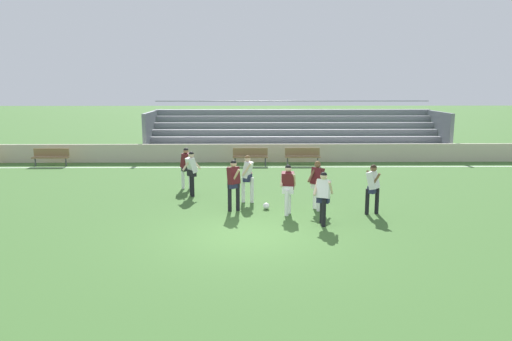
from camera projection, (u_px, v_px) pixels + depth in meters
ground_plane at (248, 235)px, 13.36m from camera, size 160.00×160.00×0.00m
field_line_sideline at (248, 167)px, 24.19m from camera, size 44.00×0.12×0.01m
sideline_wall at (248, 153)px, 25.68m from camera, size 48.00×0.16×0.98m
bleacher_stand at (295, 132)px, 28.47m from camera, size 17.33×4.16×3.11m
bench_centre_sideline at (250, 155)px, 24.60m from camera, size 1.80×0.40×0.90m
bench_near_bin at (51, 155)px, 24.45m from camera, size 1.80×0.40×0.90m
bench_near_wall_gap at (302, 155)px, 24.64m from camera, size 1.80×0.40×0.90m
player_dark_challenging at (288, 185)px, 15.27m from camera, size 0.53×0.50×1.63m
player_dark_on_ball at (234, 181)px, 15.69m from camera, size 0.47×0.69×1.71m
player_white_dropping_back at (373, 185)px, 15.33m from camera, size 0.51×0.67×1.63m
player_white_pressing_high at (323, 194)px, 14.14m from camera, size 0.65×0.49×1.61m
player_dark_wide_right at (186, 164)px, 19.09m from camera, size 0.50×0.70×1.65m
player_dark_wide_left at (317, 181)px, 15.82m from camera, size 0.72×0.49×1.66m
player_white_deep_cover at (192, 170)px, 17.83m from camera, size 0.68×0.52×1.68m
player_white_trailing_run at (248, 174)px, 16.84m from camera, size 0.45×0.60×1.69m
soccer_ball at (266, 206)px, 16.07m from camera, size 0.22×0.22×0.22m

